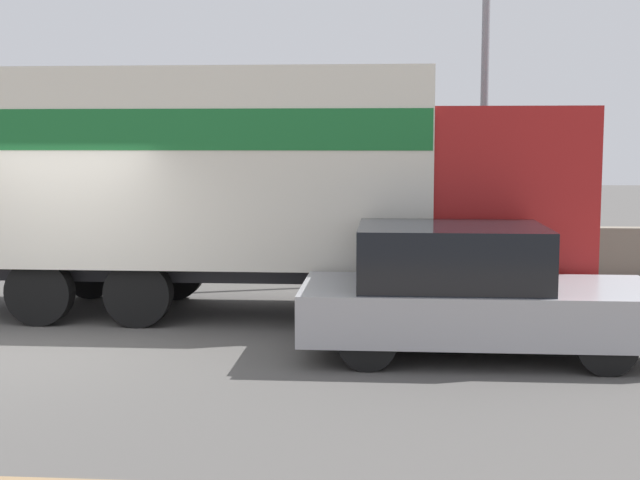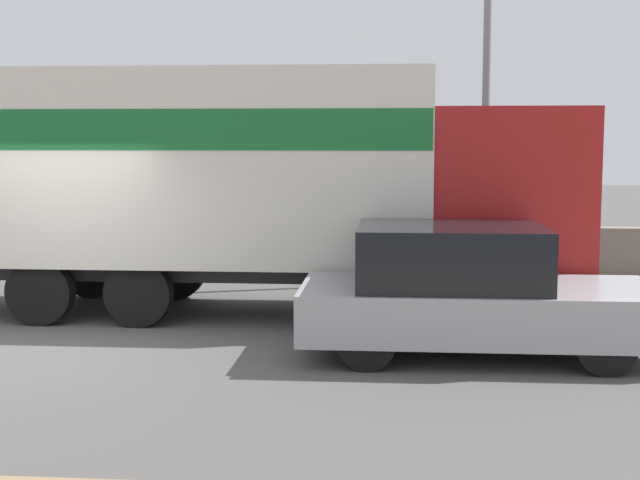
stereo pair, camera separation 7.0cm
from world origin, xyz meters
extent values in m
plane|color=#514F4C|center=(0.00, 0.00, 0.00)|extent=(80.00, 80.00, 0.00)
cube|color=gray|center=(0.00, 6.74, 0.45)|extent=(60.00, 0.35, 0.91)
cylinder|color=slate|center=(6.01, 5.96, 3.89)|extent=(0.14, 0.14, 7.78)
cube|color=maroon|center=(5.97, 2.66, 1.69)|extent=(2.12, 2.46, 2.55)
cube|color=black|center=(7.01, 2.66, 2.20)|extent=(0.06, 2.09, 1.12)
cube|color=#2D2D33|center=(1.47, 2.66, 0.67)|extent=(6.88, 1.40, 0.25)
cube|color=silver|center=(1.47, 2.66, 2.14)|extent=(6.88, 2.54, 2.69)
cube|color=#19662D|center=(1.47, 2.66, 2.66)|extent=(6.85, 2.56, 0.54)
cylinder|color=black|center=(5.97, 3.72, 0.46)|extent=(0.91, 0.28, 0.91)
cylinder|color=black|center=(5.97, 1.60, 0.46)|extent=(0.91, 0.28, 0.91)
cylinder|color=black|center=(-0.43, 3.72, 0.46)|extent=(0.91, 0.28, 0.91)
cylinder|color=black|center=(-0.43, 1.60, 0.46)|extent=(0.91, 0.28, 0.91)
cylinder|color=black|center=(0.95, 3.72, 0.46)|extent=(0.91, 0.28, 0.91)
cylinder|color=black|center=(0.95, 1.60, 0.46)|extent=(0.91, 0.28, 0.91)
cube|color=#9E9EA3|center=(5.40, 0.34, 0.54)|extent=(4.17, 1.89, 0.59)
cube|color=black|center=(5.07, 0.34, 1.18)|extent=(2.17, 1.74, 0.70)
cylinder|color=black|center=(6.70, 1.17, 0.33)|extent=(0.66, 0.20, 0.66)
cylinder|color=black|center=(6.70, -0.49, 0.33)|extent=(0.66, 0.20, 0.66)
cylinder|color=black|center=(4.11, 1.17, 0.33)|extent=(0.66, 0.20, 0.66)
cylinder|color=black|center=(4.11, -0.49, 0.33)|extent=(0.66, 0.20, 0.66)
camera|label=1|loc=(4.32, -10.11, 2.55)|focal=50.00mm
camera|label=2|loc=(4.39, -10.10, 2.55)|focal=50.00mm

